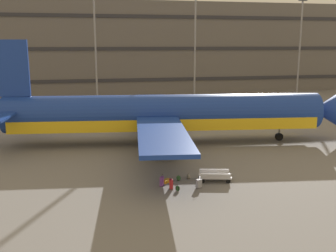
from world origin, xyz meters
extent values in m
plane|color=slate|center=(0.00, 0.00, 0.00)|extent=(600.00, 600.00, 0.00)
cube|color=#605B56|center=(0.00, 49.17, 9.97)|extent=(129.86, 15.44, 19.94)
cube|color=#2D2D33|center=(0.00, 41.35, 3.32)|extent=(128.57, 0.24, 0.70)
cube|color=#2D2D33|center=(0.00, 41.35, 9.97)|extent=(128.57, 0.24, 0.70)
cube|color=#2D2D33|center=(0.00, 41.35, 16.61)|extent=(128.57, 0.24, 0.70)
cylinder|color=navy|center=(-3.88, -0.88, 3.52)|extent=(35.29, 8.10, 3.99)
cube|color=yellow|center=(-3.88, -0.88, 2.42)|extent=(33.89, 7.86, 1.28)
cone|color=navy|center=(14.62, -3.07, 3.52)|extent=(3.62, 4.14, 3.79)
cube|color=navy|center=(-20.69, 1.12, 8.51)|extent=(4.80, 0.92, 5.99)
cube|color=navy|center=(-19.84, 4.84, 4.02)|extent=(2.49, 6.16, 0.20)
cube|color=navy|center=(-20.74, -2.69, 4.02)|extent=(2.49, 6.16, 0.20)
cube|color=navy|center=(-3.76, 8.53, 3.22)|extent=(6.11, 15.14, 0.36)
cube|color=navy|center=(-5.97, -10.05, 3.22)|extent=(6.11, 15.14, 0.36)
cylinder|color=#9E9EA3|center=(-3.58, 5.84, 1.82)|extent=(3.09, 2.52, 2.19)
cylinder|color=#9E9EA3|center=(-5.16, -7.48, 1.82)|extent=(3.09, 2.52, 2.19)
cylinder|color=black|center=(9.35, -2.45, 0.45)|extent=(0.94, 0.45, 0.90)
cylinder|color=slate|center=(9.35, -2.45, 1.21)|extent=(0.20, 0.20, 1.53)
cylinder|color=black|center=(-5.07, 0.97, 0.45)|extent=(0.94, 0.45, 0.90)
cylinder|color=slate|center=(-5.07, 0.97, 1.21)|extent=(0.20, 0.20, 1.53)
cylinder|color=black|center=(-5.47, -2.40, 0.45)|extent=(0.94, 0.45, 0.90)
cylinder|color=slate|center=(-5.47, -2.40, 1.21)|extent=(0.20, 0.20, 1.53)
cylinder|color=gray|center=(-10.34, 34.50, 10.80)|extent=(0.36, 0.36, 21.59)
cylinder|color=gray|center=(9.39, 34.50, 12.61)|extent=(0.36, 0.36, 25.22)
cylinder|color=gray|center=(32.51, 34.50, 9.86)|extent=(0.36, 0.36, 19.73)
cube|color=#72388C|center=(-6.89, -14.46, 0.43)|extent=(0.38, 0.42, 0.77)
cylinder|color=#333338|center=(-6.90, -14.58, 0.91)|extent=(0.02, 0.02, 0.19)
cylinder|color=#333338|center=(-6.78, -14.42, 0.91)|extent=(0.02, 0.02, 0.19)
cube|color=black|center=(-6.84, -14.50, 1.01)|extent=(0.14, 0.17, 0.02)
cylinder|color=black|center=(-7.05, -14.53, 0.03)|extent=(0.05, 0.05, 0.05)
cylinder|color=black|center=(-6.88, -14.30, 0.03)|extent=(0.05, 0.05, 0.05)
cylinder|color=black|center=(-6.91, -14.63, 0.03)|extent=(0.05, 0.05, 0.05)
cylinder|color=black|center=(-6.74, -14.40, 0.03)|extent=(0.05, 0.05, 0.05)
cube|color=gray|center=(-4.11, -15.42, 0.38)|extent=(0.50, 0.42, 0.66)
cylinder|color=#333338|center=(-4.19, -15.54, 0.82)|extent=(0.02, 0.02, 0.22)
cylinder|color=#333338|center=(-3.97, -15.45, 0.82)|extent=(0.02, 0.02, 0.22)
cube|color=black|center=(-4.08, -15.49, 0.93)|extent=(0.22, 0.12, 0.02)
cylinder|color=black|center=(-4.31, -15.39, 0.03)|extent=(0.04, 0.05, 0.05)
cylinder|color=black|center=(-4.00, -15.25, 0.03)|extent=(0.04, 0.05, 0.05)
cylinder|color=black|center=(-4.22, -15.59, 0.03)|extent=(0.04, 0.05, 0.05)
cylinder|color=black|center=(-3.92, -15.45, 0.03)|extent=(0.04, 0.05, 0.05)
cube|color=orange|center=(-6.31, -13.60, 0.12)|extent=(0.87, 0.80, 0.23)
cube|color=black|center=(-5.98, -13.35, 0.12)|extent=(0.15, 0.19, 0.02)
cube|color=#B21E23|center=(-6.28, -15.16, 0.42)|extent=(0.28, 0.44, 0.74)
cylinder|color=#333338|center=(-6.21, -15.28, 0.87)|extent=(0.02, 0.02, 0.17)
cylinder|color=#333338|center=(-6.20, -15.05, 0.87)|extent=(0.02, 0.02, 0.17)
cube|color=black|center=(-6.21, -15.16, 0.95)|extent=(0.04, 0.23, 0.02)
cylinder|color=black|center=(-6.39, -15.32, 0.03)|extent=(0.05, 0.02, 0.05)
cylinder|color=black|center=(-6.37, -14.98, 0.03)|extent=(0.05, 0.02, 0.05)
cylinder|color=black|center=(-6.19, -15.33, 0.03)|extent=(0.05, 0.02, 0.05)
cylinder|color=black|center=(-6.17, -15.00, 0.03)|extent=(0.05, 0.02, 0.05)
ellipsoid|color=#264C26|center=(-5.89, -15.70, 0.22)|extent=(0.41, 0.37, 0.44)
ellipsoid|color=#264C26|center=(-5.84, -15.62, 0.15)|extent=(0.26, 0.22, 0.20)
torus|color=black|center=(-5.90, -15.72, 0.45)|extent=(0.07, 0.06, 0.08)
cube|color=black|center=(-6.02, -15.72, 0.22)|extent=(0.04, 0.04, 0.37)
cube|color=black|center=(-5.85, -15.83, 0.22)|extent=(0.04, 0.04, 0.37)
ellipsoid|color=#264C26|center=(-5.29, -13.47, 0.23)|extent=(0.42, 0.35, 0.46)
ellipsoid|color=#264C26|center=(-5.33, -13.54, 0.16)|extent=(0.27, 0.20, 0.21)
torus|color=black|center=(-5.28, -13.44, 0.47)|extent=(0.08, 0.05, 0.08)
cube|color=black|center=(-5.16, -13.44, 0.23)|extent=(0.04, 0.04, 0.39)
cube|color=black|center=(-5.34, -13.34, 0.23)|extent=(0.04, 0.04, 0.39)
ellipsoid|color=gray|center=(-4.35, -13.22, 0.22)|extent=(0.37, 0.39, 0.44)
ellipsoid|color=gray|center=(-4.27, -13.29, 0.16)|extent=(0.21, 0.23, 0.20)
torus|color=black|center=(-4.38, -13.20, 0.45)|extent=(0.06, 0.07, 0.08)
cube|color=black|center=(-4.39, -13.09, 0.22)|extent=(0.04, 0.04, 0.38)
cube|color=black|center=(-4.49, -13.23, 0.22)|extent=(0.04, 0.04, 0.38)
cube|color=#B7B7BC|center=(-2.37, -14.12, 0.42)|extent=(2.83, 1.86, 0.12)
cylinder|color=#4C4C51|center=(-3.98, -13.75, 0.18)|extent=(0.69, 0.21, 0.05)
cube|color=#B7B7BC|center=(-2.51, -14.72, 0.62)|extent=(2.41, 0.60, 0.40)
cube|color=#B7B7BC|center=(-2.23, -13.52, 0.62)|extent=(2.41, 0.60, 0.40)
cylinder|color=black|center=(-3.51, -14.42, 0.18)|extent=(0.37, 0.18, 0.36)
cylinder|color=black|center=(-3.26, -13.35, 0.18)|extent=(0.37, 0.18, 0.36)
cylinder|color=black|center=(-1.49, -14.89, 0.18)|extent=(0.37, 0.18, 0.36)
cylinder|color=black|center=(-1.24, -13.82, 0.18)|extent=(0.37, 0.18, 0.36)
camera|label=1|loc=(-12.47, -43.60, 11.17)|focal=42.23mm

